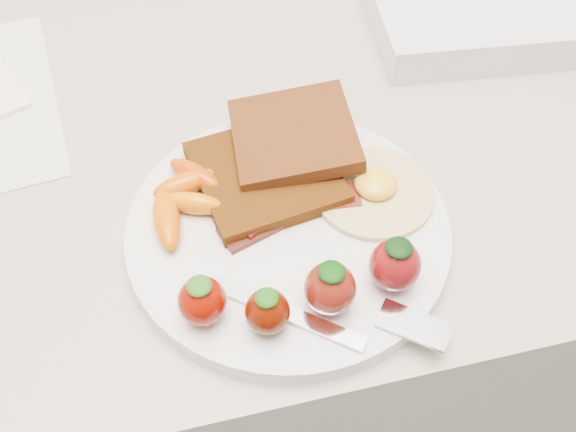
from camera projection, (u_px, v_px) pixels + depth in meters
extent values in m
cube|color=gray|center=(250.00, 336.00, 0.99)|extent=(2.00, 0.60, 0.90)
cylinder|color=silver|center=(288.00, 230.00, 0.54)|extent=(0.27, 0.27, 0.02)
cube|color=black|center=(266.00, 174.00, 0.56)|extent=(0.13, 0.13, 0.01)
cube|color=#351804|center=(294.00, 135.00, 0.57)|extent=(0.11, 0.11, 0.03)
cylinder|color=beige|center=(374.00, 192.00, 0.55)|extent=(0.13, 0.13, 0.01)
ellipsoid|color=gold|center=(376.00, 183.00, 0.55)|extent=(0.05, 0.05, 0.02)
cube|color=black|center=(280.00, 214.00, 0.54)|extent=(0.11, 0.06, 0.00)
cube|color=#461A0E|center=(297.00, 202.00, 0.54)|extent=(0.11, 0.04, 0.00)
cube|color=#500A03|center=(285.00, 193.00, 0.54)|extent=(0.11, 0.08, 0.00)
ellipsoid|color=#C85100|center=(185.00, 184.00, 0.55)|extent=(0.06, 0.03, 0.02)
ellipsoid|color=#DC6305|center=(194.00, 203.00, 0.53)|extent=(0.05, 0.04, 0.02)
ellipsoid|color=#CA5400|center=(166.00, 219.00, 0.52)|extent=(0.02, 0.06, 0.02)
ellipsoid|color=#B73A00|center=(195.00, 175.00, 0.55)|extent=(0.05, 0.05, 0.02)
ellipsoid|color=#710A00|center=(202.00, 301.00, 0.46)|extent=(0.04, 0.04, 0.04)
ellipsoid|color=#225111|center=(199.00, 286.00, 0.45)|extent=(0.02, 0.02, 0.01)
ellipsoid|color=#490C00|center=(267.00, 312.00, 0.46)|extent=(0.03, 0.03, 0.04)
ellipsoid|color=#184B0A|center=(267.00, 298.00, 0.44)|extent=(0.02, 0.02, 0.01)
ellipsoid|color=#62130B|center=(330.00, 289.00, 0.47)|extent=(0.04, 0.04, 0.04)
ellipsoid|color=#063304|center=(332.00, 272.00, 0.45)|extent=(0.02, 0.02, 0.01)
ellipsoid|color=#650B0D|center=(395.00, 265.00, 0.48)|extent=(0.04, 0.04, 0.04)
ellipsoid|color=black|center=(399.00, 248.00, 0.46)|extent=(0.02, 0.02, 0.01)
cube|color=white|center=(285.00, 312.00, 0.48)|extent=(0.11, 0.09, 0.00)
cube|color=silver|center=(414.00, 325.00, 0.47)|extent=(0.06, 0.05, 0.00)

